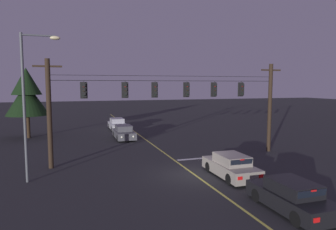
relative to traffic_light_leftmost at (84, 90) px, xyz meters
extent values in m
plane|color=#28282B|center=(6.26, -4.26, -5.15)|extent=(180.00, 180.00, 0.00)
cube|color=#D1C64C|center=(6.26, 6.02, -5.15)|extent=(0.14, 60.00, 0.01)
cube|color=silver|center=(8.16, -0.58, -5.15)|extent=(3.40, 0.36, 0.01)
cylinder|color=#2D2116|center=(-2.23, 0.02, -1.55)|extent=(0.32, 0.32, 7.21)
cube|color=#2D2116|center=(-2.23, 0.02, 1.55)|extent=(1.80, 0.12, 0.12)
cylinder|color=slate|center=(-2.23, 0.02, 1.20)|extent=(0.12, 0.12, 0.18)
cylinder|color=#2D2116|center=(14.76, 0.02, -1.55)|extent=(0.32, 0.32, 7.21)
cube|color=#2D2116|center=(14.76, 0.02, 1.55)|extent=(1.80, 0.12, 0.12)
cylinder|color=slate|center=(14.76, 0.02, 1.20)|extent=(0.12, 0.12, 0.18)
cylinder|color=black|center=(6.26, 0.02, 0.65)|extent=(16.99, 0.03, 0.03)
cylinder|color=black|center=(6.26, 0.02, 1.00)|extent=(16.99, 0.02, 0.02)
cylinder|color=black|center=(0.00, 0.02, 0.56)|extent=(0.04, 0.04, 0.18)
cube|color=black|center=(0.00, 0.02, -0.01)|extent=(0.32, 0.26, 0.96)
cube|color=black|center=(0.00, 0.16, -0.01)|extent=(0.48, 0.03, 1.12)
sphere|color=red|center=(0.00, -0.14, 0.28)|extent=(0.17, 0.17, 0.17)
cylinder|color=black|center=(0.00, -0.18, 0.33)|extent=(0.20, 0.10, 0.20)
sphere|color=#3D280A|center=(0.00, -0.14, -0.01)|extent=(0.17, 0.17, 0.17)
cylinder|color=black|center=(0.00, -0.18, 0.04)|extent=(0.20, 0.10, 0.20)
sphere|color=black|center=(0.00, -0.14, -0.29)|extent=(0.17, 0.17, 0.17)
cylinder|color=black|center=(0.00, -0.18, -0.25)|extent=(0.20, 0.10, 0.20)
cylinder|color=black|center=(2.80, 0.02, 0.56)|extent=(0.04, 0.04, 0.18)
cube|color=black|center=(2.80, 0.02, -0.01)|extent=(0.32, 0.26, 0.96)
cube|color=black|center=(2.80, 0.16, -0.01)|extent=(0.48, 0.03, 1.12)
sphere|color=red|center=(2.80, -0.14, 0.28)|extent=(0.17, 0.17, 0.17)
cylinder|color=black|center=(2.80, -0.18, 0.33)|extent=(0.20, 0.10, 0.20)
sphere|color=#3D280A|center=(2.80, -0.14, -0.01)|extent=(0.17, 0.17, 0.17)
cylinder|color=black|center=(2.80, -0.18, 0.04)|extent=(0.20, 0.10, 0.20)
sphere|color=black|center=(2.80, -0.14, -0.29)|extent=(0.17, 0.17, 0.17)
cylinder|color=black|center=(2.80, -0.18, -0.25)|extent=(0.20, 0.10, 0.20)
cylinder|color=black|center=(4.97, 0.02, 0.56)|extent=(0.04, 0.04, 0.18)
cube|color=black|center=(4.97, 0.02, -0.01)|extent=(0.32, 0.26, 0.96)
cube|color=black|center=(4.97, 0.16, -0.01)|extent=(0.48, 0.03, 1.12)
sphere|color=red|center=(4.97, -0.14, 0.28)|extent=(0.17, 0.17, 0.17)
cylinder|color=black|center=(4.97, -0.18, 0.33)|extent=(0.20, 0.10, 0.20)
sphere|color=#3D280A|center=(4.97, -0.14, -0.01)|extent=(0.17, 0.17, 0.17)
cylinder|color=black|center=(4.97, -0.18, 0.04)|extent=(0.20, 0.10, 0.20)
sphere|color=black|center=(4.97, -0.14, -0.29)|extent=(0.17, 0.17, 0.17)
cylinder|color=black|center=(4.97, -0.18, -0.25)|extent=(0.20, 0.10, 0.20)
cylinder|color=black|center=(7.43, 0.02, 0.56)|extent=(0.04, 0.04, 0.18)
cube|color=black|center=(7.43, 0.02, -0.01)|extent=(0.32, 0.26, 0.96)
cube|color=black|center=(7.43, 0.16, -0.01)|extent=(0.48, 0.03, 1.12)
sphere|color=red|center=(7.43, -0.14, 0.28)|extent=(0.17, 0.17, 0.17)
cylinder|color=black|center=(7.43, -0.18, 0.33)|extent=(0.20, 0.10, 0.20)
sphere|color=#3D280A|center=(7.43, -0.14, -0.01)|extent=(0.17, 0.17, 0.17)
cylinder|color=black|center=(7.43, -0.18, 0.04)|extent=(0.20, 0.10, 0.20)
sphere|color=black|center=(7.43, -0.14, -0.29)|extent=(0.17, 0.17, 0.17)
cylinder|color=black|center=(7.43, -0.18, -0.25)|extent=(0.20, 0.10, 0.20)
cylinder|color=black|center=(9.69, 0.02, 0.56)|extent=(0.04, 0.04, 0.18)
cube|color=black|center=(9.69, 0.02, -0.01)|extent=(0.32, 0.26, 0.96)
cube|color=black|center=(9.69, 0.16, -0.01)|extent=(0.48, 0.03, 1.12)
sphere|color=red|center=(9.69, -0.14, 0.28)|extent=(0.17, 0.17, 0.17)
cylinder|color=black|center=(9.69, -0.18, 0.33)|extent=(0.20, 0.10, 0.20)
sphere|color=#3D280A|center=(9.69, -0.14, -0.01)|extent=(0.17, 0.17, 0.17)
cylinder|color=black|center=(9.69, -0.18, 0.04)|extent=(0.20, 0.10, 0.20)
sphere|color=black|center=(9.69, -0.14, -0.29)|extent=(0.17, 0.17, 0.17)
cylinder|color=black|center=(9.69, -0.18, -0.25)|extent=(0.20, 0.10, 0.20)
cylinder|color=black|center=(12.07, 0.02, 0.56)|extent=(0.04, 0.04, 0.18)
cube|color=black|center=(12.07, 0.02, -0.01)|extent=(0.32, 0.26, 0.96)
cube|color=black|center=(12.07, 0.16, -0.01)|extent=(0.48, 0.03, 1.12)
sphere|color=red|center=(12.07, -0.14, 0.28)|extent=(0.17, 0.17, 0.17)
cylinder|color=black|center=(12.07, -0.18, 0.33)|extent=(0.20, 0.10, 0.20)
sphere|color=#3D280A|center=(12.07, -0.14, -0.01)|extent=(0.17, 0.17, 0.17)
cylinder|color=black|center=(12.07, -0.18, 0.04)|extent=(0.20, 0.10, 0.20)
sphere|color=black|center=(12.07, -0.14, -0.29)|extent=(0.17, 0.17, 0.17)
cylinder|color=black|center=(12.07, -0.18, -0.25)|extent=(0.20, 0.10, 0.20)
cube|color=gray|center=(8.15, -5.37, -4.65)|extent=(1.80, 4.30, 0.68)
cube|color=gray|center=(8.15, -5.49, -4.04)|extent=(1.51, 2.15, 0.54)
cube|color=black|center=(8.15, -4.56, -4.04)|extent=(1.40, 0.21, 0.48)
cube|color=black|center=(8.15, -6.56, -4.04)|extent=(1.37, 0.18, 0.46)
cylinder|color=black|center=(7.36, -4.04, -4.83)|extent=(0.22, 0.64, 0.64)
cylinder|color=black|center=(8.94, -4.04, -4.83)|extent=(0.22, 0.64, 0.64)
cylinder|color=black|center=(7.36, -6.71, -4.83)|extent=(0.22, 0.64, 0.64)
cylinder|color=black|center=(8.94, -6.71, -4.83)|extent=(0.22, 0.64, 0.64)
cube|color=red|center=(7.50, -7.54, -4.55)|extent=(0.28, 0.03, 0.18)
cube|color=red|center=(8.80, -7.54, -4.55)|extent=(0.28, 0.03, 0.18)
cube|color=red|center=(8.15, -6.66, -3.81)|extent=(0.24, 0.04, 0.06)
cube|color=#4C4C51|center=(4.24, 9.47, -4.65)|extent=(1.80, 4.30, 0.68)
cube|color=#4C4C51|center=(4.24, 9.59, -4.04)|extent=(1.51, 2.15, 0.54)
cube|color=black|center=(4.24, 8.65, -4.04)|extent=(1.40, 0.21, 0.48)
cube|color=black|center=(4.24, 10.65, -4.04)|extent=(1.37, 0.18, 0.46)
cylinder|color=black|center=(5.04, 8.14, -4.83)|extent=(0.22, 0.64, 0.64)
cylinder|color=black|center=(3.45, 8.14, -4.83)|extent=(0.22, 0.64, 0.64)
cylinder|color=black|center=(5.04, 10.80, -4.83)|extent=(0.22, 0.64, 0.64)
cylinder|color=black|center=(3.45, 10.80, -4.83)|extent=(0.22, 0.64, 0.64)
sphere|color=white|center=(4.80, 7.30, -4.59)|extent=(0.20, 0.20, 0.20)
sphere|color=white|center=(3.69, 7.30, -4.59)|extent=(0.20, 0.20, 0.20)
cube|color=#A5A5AD|center=(4.58, 16.25, -4.65)|extent=(1.80, 4.30, 0.68)
cube|color=#A5A5AD|center=(4.58, 16.37, -4.04)|extent=(1.51, 2.15, 0.54)
cube|color=black|center=(4.58, 15.44, -4.04)|extent=(1.40, 0.21, 0.48)
cube|color=black|center=(4.58, 17.43, -4.04)|extent=(1.37, 0.18, 0.46)
cylinder|color=black|center=(5.37, 14.92, -4.83)|extent=(0.22, 0.64, 0.64)
cylinder|color=black|center=(3.78, 14.92, -4.83)|extent=(0.22, 0.64, 0.64)
cylinder|color=black|center=(5.37, 17.59, -4.83)|extent=(0.22, 0.64, 0.64)
cylinder|color=black|center=(3.78, 17.59, -4.83)|extent=(0.22, 0.64, 0.64)
sphere|color=white|center=(5.13, 14.08, -4.59)|extent=(0.20, 0.20, 0.20)
sphere|color=white|center=(4.02, 14.08, -4.59)|extent=(0.20, 0.20, 0.20)
cube|color=black|center=(8.15, -10.64, -4.65)|extent=(1.80, 4.30, 0.68)
cube|color=black|center=(8.15, -10.76, -4.04)|extent=(1.51, 2.15, 0.54)
cube|color=black|center=(8.15, -9.82, -4.04)|extent=(1.40, 0.21, 0.48)
cube|color=black|center=(8.15, -11.82, -4.04)|extent=(1.37, 0.18, 0.46)
cylinder|color=black|center=(7.36, -9.30, -4.83)|extent=(0.22, 0.64, 0.64)
cylinder|color=black|center=(8.95, -9.30, -4.83)|extent=(0.22, 0.64, 0.64)
cylinder|color=black|center=(7.36, -11.97, -4.83)|extent=(0.22, 0.64, 0.64)
cylinder|color=black|center=(8.95, -11.97, -4.83)|extent=(0.22, 0.64, 0.64)
cube|color=red|center=(7.51, -12.80, -4.55)|extent=(0.28, 0.03, 0.18)
cube|color=red|center=(8.15, -11.93, -3.81)|extent=(0.24, 0.04, 0.06)
cylinder|color=#4C4F54|center=(-3.36, -2.72, -0.97)|extent=(0.16, 0.16, 8.36)
cylinder|color=#4C4F54|center=(-2.46, -2.72, 3.08)|extent=(1.80, 0.10, 0.10)
ellipsoid|color=beige|center=(-1.61, -2.72, 2.98)|extent=(0.56, 0.30, 0.22)
cylinder|color=#332316|center=(-5.11, 13.11, -3.81)|extent=(0.36, 0.36, 2.69)
cone|color=black|center=(-5.11, 13.11, -1.08)|extent=(4.26, 4.26, 3.41)
cone|color=black|center=(-5.11, 13.11, 0.73)|extent=(2.98, 2.98, 2.77)
camera|label=1|loc=(-0.94, -21.33, 0.37)|focal=32.73mm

